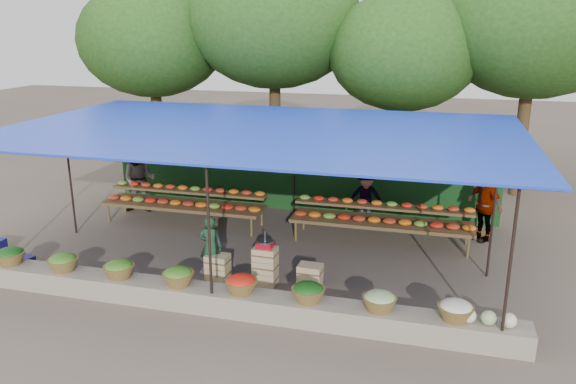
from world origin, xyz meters
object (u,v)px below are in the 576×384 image
(crate_counter, at_px, (264,269))
(vendor_seated, at_px, (211,247))
(blue_crate_front, at_px, (23,262))
(weighing_scale, at_px, (265,244))

(crate_counter, relative_size, vendor_seated, 1.82)
(crate_counter, bearing_deg, blue_crate_front, -173.28)
(weighing_scale, distance_m, blue_crate_front, 5.22)
(blue_crate_front, bearing_deg, vendor_seated, 23.52)
(weighing_scale, relative_size, vendor_seated, 0.26)
(weighing_scale, xyz_separation_m, blue_crate_front, (-5.14, -0.60, -0.72))
(crate_counter, relative_size, weighing_scale, 6.95)
(weighing_scale, distance_m, vendor_seated, 1.18)
(vendor_seated, xyz_separation_m, blue_crate_front, (-3.97, -0.66, -0.52))
(crate_counter, distance_m, blue_crate_front, 5.15)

